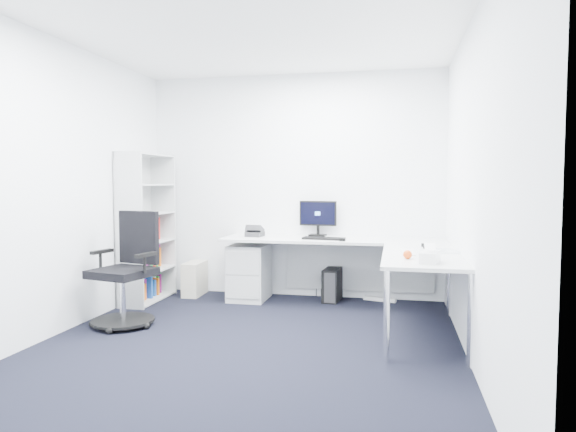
% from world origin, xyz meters
% --- Properties ---
extents(ground, '(4.20, 4.20, 0.00)m').
position_xyz_m(ground, '(0.00, 0.00, 0.00)').
color(ground, black).
extents(ceiling, '(4.20, 4.20, 0.00)m').
position_xyz_m(ceiling, '(0.00, 0.00, 2.70)').
color(ceiling, white).
extents(wall_back, '(3.60, 0.02, 2.70)m').
position_xyz_m(wall_back, '(0.00, 2.10, 1.35)').
color(wall_back, white).
rests_on(wall_back, ground).
extents(wall_front, '(3.60, 0.02, 2.70)m').
position_xyz_m(wall_front, '(0.00, -2.10, 1.35)').
color(wall_front, white).
rests_on(wall_front, ground).
extents(wall_left, '(0.02, 4.20, 2.70)m').
position_xyz_m(wall_left, '(-1.80, 0.00, 1.35)').
color(wall_left, white).
rests_on(wall_left, ground).
extents(wall_right, '(0.02, 4.20, 2.70)m').
position_xyz_m(wall_right, '(1.80, 0.00, 1.35)').
color(wall_right, white).
rests_on(wall_right, ground).
extents(l_desk, '(2.58, 1.44, 0.75)m').
position_xyz_m(l_desk, '(0.55, 1.40, 0.38)').
color(l_desk, silver).
rests_on(l_desk, ground).
extents(drawer_pedestal, '(0.43, 0.53, 0.66)m').
position_xyz_m(drawer_pedestal, '(-0.47, 1.76, 0.33)').
color(drawer_pedestal, silver).
rests_on(drawer_pedestal, ground).
extents(bookshelf, '(0.34, 0.87, 1.73)m').
position_xyz_m(bookshelf, '(-1.62, 1.45, 0.87)').
color(bookshelf, '#BCBFBF').
rests_on(bookshelf, ground).
extents(task_chair, '(0.74, 0.74, 1.11)m').
position_xyz_m(task_chair, '(-1.36, 0.41, 0.55)').
color(task_chair, black).
rests_on(task_chair, ground).
extents(black_pc_tower, '(0.21, 0.41, 0.38)m').
position_xyz_m(black_pc_tower, '(0.51, 1.88, 0.19)').
color(black_pc_tower, black).
rests_on(black_pc_tower, ground).
extents(beige_pc_tower, '(0.21, 0.44, 0.41)m').
position_xyz_m(beige_pc_tower, '(-1.20, 1.84, 0.21)').
color(beige_pc_tower, beige).
rests_on(beige_pc_tower, ground).
extents(power_strip, '(0.39, 0.16, 0.04)m').
position_xyz_m(power_strip, '(1.06, 1.98, 0.02)').
color(power_strip, silver).
rests_on(power_strip, ground).
extents(monitor, '(0.46, 0.18, 0.43)m').
position_xyz_m(monitor, '(0.32, 2.00, 0.97)').
color(monitor, black).
rests_on(monitor, l_desk).
extents(black_keyboard, '(0.49, 0.22, 0.02)m').
position_xyz_m(black_keyboard, '(0.44, 1.63, 0.76)').
color(black_keyboard, black).
rests_on(black_keyboard, l_desk).
extents(mouse, '(0.06, 0.10, 0.03)m').
position_xyz_m(mouse, '(0.66, 1.53, 0.77)').
color(mouse, black).
rests_on(mouse, l_desk).
extents(desk_phone, '(0.21, 0.21, 0.13)m').
position_xyz_m(desk_phone, '(-0.41, 1.78, 0.82)').
color(desk_phone, '#2B2A2D').
rests_on(desk_phone, l_desk).
extents(laptop, '(0.37, 0.36, 0.22)m').
position_xyz_m(laptop, '(1.68, 0.83, 0.86)').
color(laptop, silver).
rests_on(laptop, l_desk).
extents(white_keyboard, '(0.13, 0.40, 0.01)m').
position_xyz_m(white_keyboard, '(1.34, 0.68, 0.76)').
color(white_keyboard, silver).
rests_on(white_keyboard, l_desk).
extents(headphones, '(0.15, 0.22, 0.06)m').
position_xyz_m(headphones, '(1.53, 1.12, 0.78)').
color(headphones, black).
rests_on(headphones, l_desk).
extents(orange_fruit, '(0.07, 0.07, 0.07)m').
position_xyz_m(orange_fruit, '(1.33, 0.30, 0.79)').
color(orange_fruit, '#E34D14').
rests_on(orange_fruit, l_desk).
extents(tissue_box, '(0.18, 0.27, 0.09)m').
position_xyz_m(tissue_box, '(1.50, 0.15, 0.80)').
color(tissue_box, silver).
rests_on(tissue_box, l_desk).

